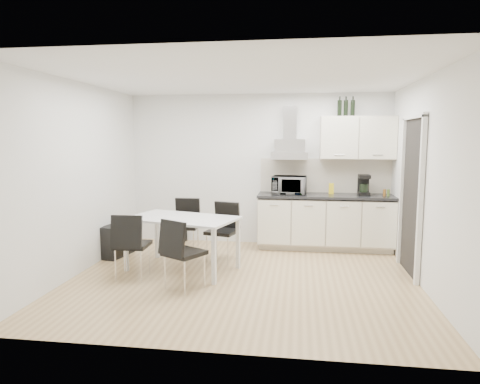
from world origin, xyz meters
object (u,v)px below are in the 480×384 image
object	(u,v)px
floor_speaker	(180,232)
kitchenette	(327,200)
chair_near_right	(184,254)
chair_far_left	(185,227)
guitar_amp	(117,240)
chair_near_left	(132,246)
dining_table	(182,223)
chair_far_right	(222,232)

from	to	relation	value
floor_speaker	kitchenette	bearing A→B (deg)	6.21
floor_speaker	chair_near_right	bearing A→B (deg)	-62.92
kitchenette	chair_far_left	bearing A→B (deg)	-163.82
chair_near_right	kitchenette	bearing A→B (deg)	80.52
guitar_amp	chair_near_left	bearing A→B (deg)	-46.65
kitchenette	dining_table	world-z (taller)	kitchenette
kitchenette	chair_near_left	xyz separation A→B (m)	(-2.63, -1.92, -0.39)
chair_near_left	floor_speaker	xyz separation A→B (m)	(0.05, 2.09, -0.28)
chair_far_right	guitar_amp	size ratio (longest dim) A/B	1.38
chair_far_right	chair_near_right	world-z (taller)	same
chair_near_right	guitar_amp	distance (m)	1.95
chair_far_left	chair_near_right	bearing A→B (deg)	103.36
chair_far_left	guitar_amp	xyz separation A→B (m)	(-1.03, -0.26, -0.19)
chair_far_right	chair_near_right	size ratio (longest dim) A/B	1.00
chair_near_right	guitar_amp	world-z (taller)	chair_near_right
kitchenette	chair_near_left	world-z (taller)	kitchenette
kitchenette	dining_table	bearing A→B (deg)	-144.67
dining_table	chair_near_left	distance (m)	0.75
kitchenette	guitar_amp	world-z (taller)	kitchenette
chair_far_left	guitar_amp	distance (m)	1.08
dining_table	floor_speaker	xyz separation A→B (m)	(-0.50, 1.64, -0.51)
chair_far_left	chair_near_right	size ratio (longest dim) A/B	1.00
chair_near_right	chair_far_left	bearing A→B (deg)	135.19
kitchenette	chair_far_right	xyz separation A→B (m)	(-1.60, -0.97, -0.39)
dining_table	floor_speaker	size ratio (longest dim) A/B	5.04
chair_near_left	guitar_amp	distance (m)	1.22
chair_far_left	chair_near_right	distance (m)	1.61
kitchenette	floor_speaker	xyz separation A→B (m)	(-2.58, 0.17, -0.67)
chair_near_left	guitar_amp	world-z (taller)	chair_near_left
kitchenette	dining_table	xyz separation A→B (m)	(-2.07, -1.47, -0.16)
chair_near_left	chair_near_right	xyz separation A→B (m)	(0.79, -0.29, 0.00)
chair_far_right	chair_near_right	bearing A→B (deg)	93.67
floor_speaker	chair_near_left	bearing A→B (deg)	-81.45
chair_far_left	floor_speaker	bearing A→B (deg)	-70.14
guitar_amp	floor_speaker	world-z (taller)	guitar_amp
chair_near_left	guitar_amp	xyz separation A→B (m)	(-0.66, 1.00, -0.19)
dining_table	kitchenette	bearing A→B (deg)	51.27
chair_far_left	floor_speaker	size ratio (longest dim) A/B	2.69
dining_table	chair_near_left	world-z (taller)	chair_near_left
kitchenette	chair_near_right	world-z (taller)	kitchenette
chair_far_right	chair_near_left	size ratio (longest dim) A/B	1.00
chair_far_left	guitar_amp	size ratio (longest dim) A/B	1.38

